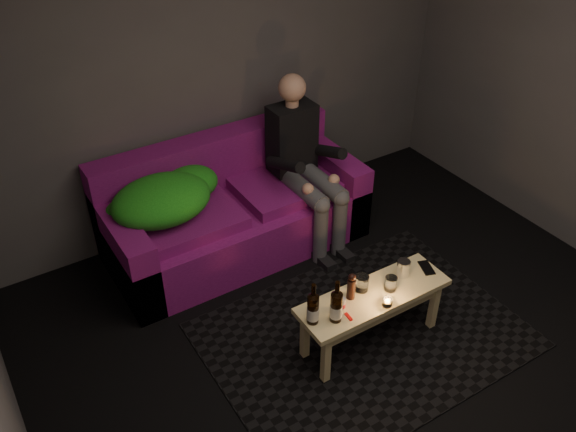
{
  "coord_description": "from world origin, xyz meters",
  "views": [
    {
      "loc": [
        -1.87,
        -1.6,
        2.96
      ],
      "look_at": [
        -0.06,
        1.26,
        0.54
      ],
      "focal_mm": 38.0,
      "sensor_mm": 36.0,
      "label": 1
    }
  ],
  "objects_px": {
    "beer_bottle_a": "(313,308)",
    "steel_cup": "(403,268)",
    "sofa": "(233,212)",
    "person": "(303,160)",
    "beer_bottle_b": "(336,306)",
    "coffee_table": "(373,303)"
  },
  "relations": [
    {
      "from": "sofa",
      "to": "beer_bottle_a",
      "type": "relative_size",
      "value": 6.75
    },
    {
      "from": "coffee_table",
      "to": "beer_bottle_b",
      "type": "height_order",
      "value": "beer_bottle_b"
    },
    {
      "from": "sofa",
      "to": "person",
      "type": "height_order",
      "value": "person"
    },
    {
      "from": "beer_bottle_a",
      "to": "coffee_table",
      "type": "bearing_deg",
      "value": -1.14
    },
    {
      "from": "beer_bottle_a",
      "to": "sofa",
      "type": "bearing_deg",
      "value": 81.68
    },
    {
      "from": "sofa",
      "to": "coffee_table",
      "type": "distance_m",
      "value": 1.4
    },
    {
      "from": "steel_cup",
      "to": "sofa",
      "type": "bearing_deg",
      "value": 111.05
    },
    {
      "from": "beer_bottle_a",
      "to": "steel_cup",
      "type": "height_order",
      "value": "beer_bottle_a"
    },
    {
      "from": "person",
      "to": "steel_cup",
      "type": "bearing_deg",
      "value": -91.0
    },
    {
      "from": "person",
      "to": "beer_bottle_a",
      "type": "distance_m",
      "value": 1.42
    },
    {
      "from": "person",
      "to": "beer_bottle_a",
      "type": "height_order",
      "value": "person"
    },
    {
      "from": "sofa",
      "to": "person",
      "type": "xyz_separation_m",
      "value": [
        0.53,
        -0.16,
        0.37
      ]
    },
    {
      "from": "steel_cup",
      "to": "coffee_table",
      "type": "bearing_deg",
      "value": -171.0
    },
    {
      "from": "beer_bottle_b",
      "to": "sofa",
      "type": "bearing_deg",
      "value": 86.87
    },
    {
      "from": "coffee_table",
      "to": "steel_cup",
      "type": "height_order",
      "value": "steel_cup"
    },
    {
      "from": "person",
      "to": "steel_cup",
      "type": "relative_size",
      "value": 11.39
    },
    {
      "from": "person",
      "to": "steel_cup",
      "type": "distance_m",
      "value": 1.19
    },
    {
      "from": "person",
      "to": "beer_bottle_b",
      "type": "relative_size",
      "value": 4.42
    },
    {
      "from": "sofa",
      "to": "coffee_table",
      "type": "height_order",
      "value": "sofa"
    },
    {
      "from": "sofa",
      "to": "beer_bottle_b",
      "type": "bearing_deg",
      "value": -93.13
    },
    {
      "from": "coffee_table",
      "to": "steel_cup",
      "type": "distance_m",
      "value": 0.3
    },
    {
      "from": "sofa",
      "to": "person",
      "type": "relative_size",
      "value": 1.5
    }
  ]
}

